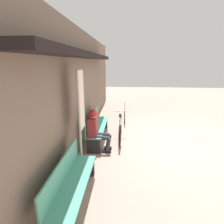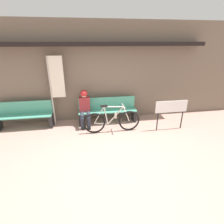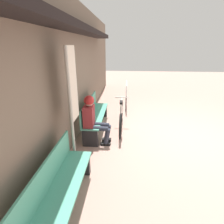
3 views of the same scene
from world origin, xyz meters
name	(u,v)px [view 2 (image 2 of 3)]	position (x,y,z in m)	size (l,w,h in m)	color
ground_plane	(113,164)	(0.00, 0.00, 0.00)	(24.00, 24.00, 0.00)	tan
storefront_wall	(99,71)	(0.00, 2.65, 1.66)	(12.00, 0.56, 3.20)	#756656
park_bench_near	(108,111)	(0.20, 2.25, 0.40)	(1.92, 0.42, 0.83)	#51A88E
bicycle	(112,121)	(0.24, 1.52, 0.36)	(1.71, 0.40, 0.88)	black
person_seated	(85,106)	(-0.55, 2.14, 0.67)	(0.34, 0.61, 1.16)	#2D3342
park_bench_far	(25,116)	(-2.43, 2.25, 0.39)	(1.68, 0.42, 0.83)	#51A88E
banner_pole	(55,83)	(-1.40, 2.30, 1.40)	(0.45, 0.05, 2.19)	#B7B2A8
signboard	(171,108)	(2.03, 1.40, 0.70)	(1.00, 0.04, 0.94)	#232326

